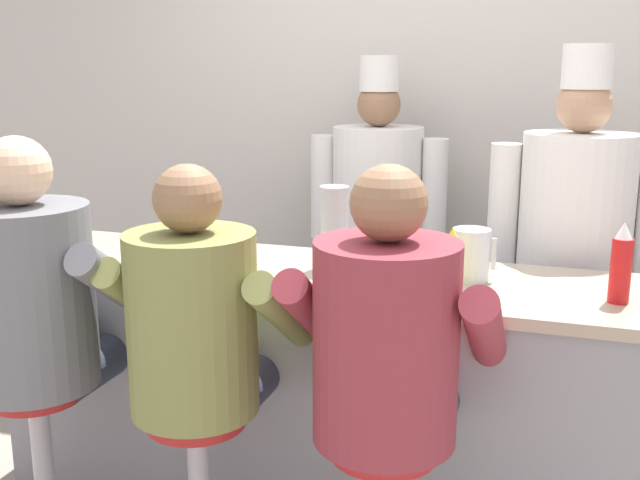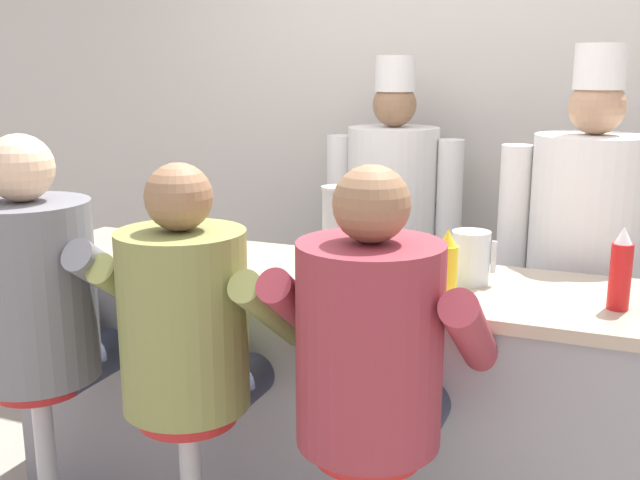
# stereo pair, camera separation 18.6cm
# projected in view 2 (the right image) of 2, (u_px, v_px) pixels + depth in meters

# --- Properties ---
(wall_back) EXTENTS (10.00, 0.06, 2.70)m
(wall_back) POSITION_uv_depth(u_px,v_px,m) (436.00, 132.00, 3.78)
(wall_back) COLOR beige
(wall_back) RESTS_ON ground_plane
(diner_counter) EXTENTS (2.57, 0.63, 0.95)m
(diner_counter) POSITION_uv_depth(u_px,v_px,m) (341.00, 396.00, 2.77)
(diner_counter) COLOR gray
(diner_counter) RESTS_ON ground_plane
(ketchup_bottle_red) EXTENTS (0.06, 0.06, 0.26)m
(ketchup_bottle_red) POSITION_uv_depth(u_px,v_px,m) (621.00, 271.00, 2.24)
(ketchup_bottle_red) COLOR red
(ketchup_bottle_red) RESTS_ON diner_counter
(mustard_bottle_yellow) EXTENTS (0.07, 0.07, 0.22)m
(mustard_bottle_yellow) POSITION_uv_depth(u_px,v_px,m) (447.00, 266.00, 2.36)
(mustard_bottle_yellow) COLOR yellow
(mustard_bottle_yellow) RESTS_ON diner_counter
(hot_sauce_bottle_orange) EXTENTS (0.03, 0.03, 0.14)m
(hot_sauce_bottle_orange) POSITION_uv_depth(u_px,v_px,m) (361.00, 275.00, 2.39)
(hot_sauce_bottle_orange) COLOR orange
(hot_sauce_bottle_orange) RESTS_ON diner_counter
(water_pitcher_clear) EXTENTS (0.15, 0.13, 0.18)m
(water_pitcher_clear) POSITION_uv_depth(u_px,v_px,m) (471.00, 257.00, 2.51)
(water_pitcher_clear) COLOR silver
(water_pitcher_clear) RESTS_ON diner_counter
(breakfast_plate) EXTENTS (0.23, 0.23, 0.05)m
(breakfast_plate) POSITION_uv_depth(u_px,v_px,m) (70.00, 252.00, 2.90)
(breakfast_plate) COLOR white
(breakfast_plate) RESTS_ON diner_counter
(cereal_bowl) EXTENTS (0.14, 0.14, 0.05)m
(cereal_bowl) POSITION_uv_depth(u_px,v_px,m) (211.00, 255.00, 2.82)
(cereal_bowl) COLOR #4C7FB7
(cereal_bowl) RESTS_ON diner_counter
(coffee_mug_white) EXTENTS (0.14, 0.09, 0.09)m
(coffee_mug_white) POSITION_uv_depth(u_px,v_px,m) (402.00, 263.00, 2.62)
(coffee_mug_white) COLOR white
(coffee_mug_white) RESTS_ON diner_counter
(coffee_mug_blue) EXTENTS (0.13, 0.08, 0.09)m
(coffee_mug_blue) POSITION_uv_depth(u_px,v_px,m) (350.00, 264.00, 2.59)
(coffee_mug_blue) COLOR #4C7AB2
(coffee_mug_blue) RESTS_ON diner_counter
(cup_stack_steel) EXTENTS (0.11, 0.11, 0.30)m
(cup_stack_steel) POSITION_uv_depth(u_px,v_px,m) (336.00, 227.00, 2.70)
(cup_stack_steel) COLOR #B7BABF
(cup_stack_steel) RESTS_ON diner_counter
(diner_seated_grey) EXTENTS (0.64, 0.64, 1.46)m
(diner_seated_grey) POSITION_uv_depth(u_px,v_px,m) (40.00, 298.00, 2.52)
(diner_seated_grey) COLOR #B2B5BA
(diner_seated_grey) RESTS_ON ground_plane
(diner_seated_olive) EXTENTS (0.59, 0.59, 1.40)m
(diner_seated_olive) POSITION_uv_depth(u_px,v_px,m) (190.00, 330.00, 2.31)
(diner_seated_olive) COLOR #B2B5BA
(diner_seated_olive) RESTS_ON ground_plane
(diner_seated_maroon) EXTENTS (0.61, 0.61, 1.42)m
(diner_seated_maroon) POSITION_uv_depth(u_px,v_px,m) (373.00, 354.00, 2.08)
(diner_seated_maroon) COLOR #B2B5BA
(diner_seated_maroon) RESTS_ON ground_plane
(cook_in_whites_near) EXTENTS (0.67, 0.43, 1.72)m
(cook_in_whites_near) POSITION_uv_depth(u_px,v_px,m) (392.00, 220.00, 3.62)
(cook_in_whites_near) COLOR #232328
(cook_in_whites_near) RESTS_ON ground_plane
(cook_in_whites_far) EXTENTS (0.69, 0.44, 1.75)m
(cook_in_whites_far) POSITION_uv_depth(u_px,v_px,m) (585.00, 252.00, 2.92)
(cook_in_whites_far) COLOR #232328
(cook_in_whites_far) RESTS_ON ground_plane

